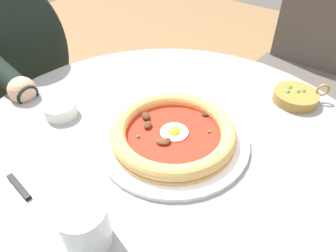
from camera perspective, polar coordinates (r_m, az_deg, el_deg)
name	(u,v)px	position (r m, az deg, el deg)	size (l,w,h in m)	color
dining_table	(167,198)	(0.78, -0.23, -13.35)	(0.92, 0.92, 0.73)	gray
pizza_on_plate	(173,134)	(0.65, 0.91, -1.47)	(0.32, 0.32, 0.04)	white
water_glass	(86,228)	(0.50, -15.11, -17.82)	(0.08, 0.08, 0.08)	silver
steak_knife	(11,177)	(0.66, -27.25, -8.43)	(0.03, 0.21, 0.01)	silver
ramekin_capers	(60,109)	(0.76, -19.43, 2.99)	(0.07, 0.07, 0.03)	white
olive_pan	(296,96)	(0.83, 22.72, 5.12)	(0.11, 0.12, 0.05)	olive
diner_person	(36,103)	(1.28, -23.42, 3.90)	(0.37, 0.49, 1.11)	#282833
cafe_chair_diner	(14,77)	(1.37, -26.76, 8.19)	(0.48, 0.48, 0.89)	beige
cafe_chair_spare_far	(304,66)	(1.49, 23.93, 10.13)	(0.45, 0.45, 0.84)	#504A45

